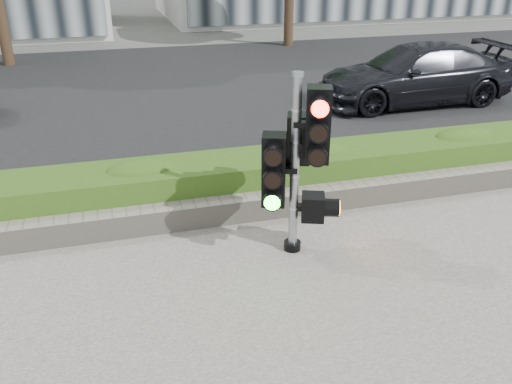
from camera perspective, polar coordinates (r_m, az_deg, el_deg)
ground at (r=6.35m, az=1.75°, el=-10.87°), size 120.00×120.00×0.00m
road at (r=15.44m, az=-9.63°, el=10.69°), size 60.00×13.00×0.02m
curb at (r=8.99m, az=-4.27°, el=0.85°), size 60.00×0.25×0.12m
stone_wall at (r=7.82m, az=-2.40°, el=-1.81°), size 12.00×0.32×0.34m
hedge at (r=8.32m, az=-3.48°, el=1.18°), size 12.00×1.00×0.68m
traffic_signal at (r=6.65m, az=4.42°, el=3.73°), size 0.86×0.72×2.34m
car_dark at (r=14.19m, az=16.31°, el=11.81°), size 4.91×2.00×1.42m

